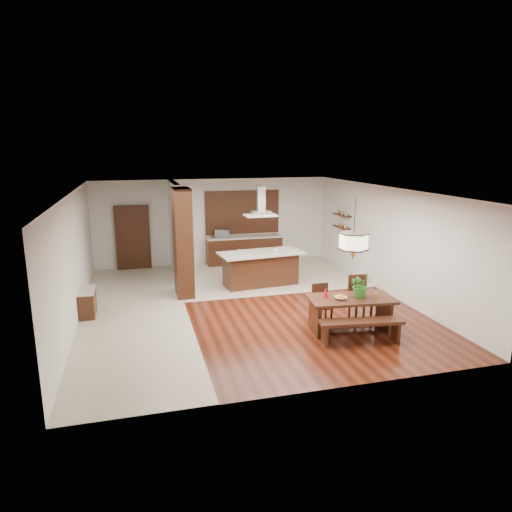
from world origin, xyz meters
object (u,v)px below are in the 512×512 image
object	(u,v)px
dining_chair_left	(322,304)
dining_chair_right	(361,299)
dining_bench	(361,331)
pendant_lantern	(354,230)
microwave	(222,233)
hallway_console	(88,302)
island_cup	(275,250)
dining_table	(350,306)
foliage_plant	(361,285)
range_hood	(261,201)
fruit_bowl	(341,298)
kitchen_island	(261,268)

from	to	relation	value
dining_chair_left	dining_chair_right	xyz separation A→B (m)	(0.90, -0.10, 0.08)
dining_bench	pendant_lantern	xyz separation A→B (m)	(0.07, 0.65, 2.00)
dining_chair_left	pendant_lantern	distance (m)	1.94
microwave	dining_chair_left	bearing A→B (deg)	-68.82
dining_bench	microwave	world-z (taller)	microwave
hallway_console	island_cup	world-z (taller)	island_cup
dining_bench	pendant_lantern	bearing A→B (deg)	83.69
dining_table	island_cup	size ratio (longest dim) A/B	14.85
foliage_plant	island_cup	size ratio (longest dim) A/B	4.24
dining_table	dining_bench	world-z (taller)	dining_table
range_hood	dining_table	bearing A→B (deg)	-75.81
dining_bench	range_hood	distance (m)	5.07
dining_table	microwave	size ratio (longest dim) A/B	3.89
pendant_lantern	microwave	bearing A→B (deg)	103.77
pendant_lantern	dining_table	bearing A→B (deg)	90.00
dining_chair_right	foliage_plant	size ratio (longest dim) A/B	1.92
dining_table	dining_chair_left	world-z (taller)	dining_chair_left
pendant_lantern	range_hood	xyz separation A→B (m)	(-0.96, 3.81, 0.22)
dining_chair_left	range_hood	size ratio (longest dim) A/B	0.99
pendant_lantern	hallway_console	bearing A→B (deg)	156.11
hallway_console	dining_chair_left	xyz separation A→B (m)	(5.23, -1.89, 0.13)
dining_chair_right	fruit_bowl	size ratio (longest dim) A/B	4.21
hallway_console	dining_chair_right	bearing A→B (deg)	-17.95
dining_bench	kitchen_island	xyz separation A→B (m)	(-0.89, 4.46, 0.27)
dining_table	range_hood	world-z (taller)	range_hood
hallway_console	foliage_plant	world-z (taller)	foliage_plant
dining_chair_left	kitchen_island	world-z (taller)	kitchen_island
foliage_plant	kitchen_island	size ratio (longest dim) A/B	0.22
fruit_bowl	dining_chair_left	bearing A→B (deg)	100.65
dining_chair_right	kitchen_island	distance (m)	3.62
dining_table	dining_chair_left	distance (m)	0.73
hallway_console	dining_table	bearing A→B (deg)	-23.89
island_cup	dining_table	bearing A→B (deg)	-81.30
island_cup	kitchen_island	bearing A→B (deg)	161.64
dining_table	range_hood	distance (m)	4.37
pendant_lantern	kitchen_island	bearing A→B (deg)	104.20
hallway_console	fruit_bowl	world-z (taller)	fruit_bowl
dining_table	island_cup	xyz separation A→B (m)	(-0.56, 3.67, 0.49)
pendant_lantern	dining_chair_left	bearing A→B (deg)	122.98
fruit_bowl	range_hood	bearing A→B (deg)	100.21
dining_table	fruit_bowl	size ratio (longest dim) A/B	7.69
kitchen_island	dining_table	bearing A→B (deg)	-82.32
dining_bench	kitchen_island	distance (m)	4.56
pendant_lantern	kitchen_island	xyz separation A→B (m)	(-0.96, 3.81, -1.74)
dining_bench	foliage_plant	distance (m)	1.06
pendant_lantern	fruit_bowl	bearing A→B (deg)	-167.38
foliage_plant	island_cup	world-z (taller)	foliage_plant
range_hood	kitchen_island	bearing A→B (deg)	-90.00
dining_chair_left	range_hood	xyz separation A→B (m)	(-0.57, 3.21, 2.02)
dining_bench	dining_chair_right	xyz separation A→B (m)	(0.58, 1.15, 0.28)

